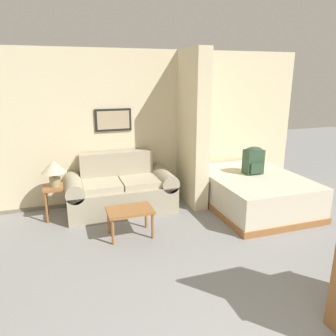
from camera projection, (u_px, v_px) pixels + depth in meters
name	position (u px, v px, depth m)	size (l,w,h in m)	color
wall_back	(138.00, 127.00, 5.73)	(6.21, 0.16, 2.60)	beige
wall_partition_pillar	(192.00, 129.00, 5.52)	(0.24, 0.90, 2.60)	beige
couch	(120.00, 191.00, 5.42)	(1.77, 0.84, 0.93)	tan
coffee_table	(130.00, 213.00, 4.53)	(0.63, 0.43, 0.40)	#996033
side_table	(56.00, 192.00, 5.10)	(0.38, 0.38, 0.52)	#996033
table_lamp	(54.00, 169.00, 4.99)	(0.38, 0.38, 0.41)	tan
bed	(253.00, 191.00, 5.56)	(1.51, 1.95, 0.56)	#996033
backpack	(253.00, 160.00, 5.52)	(0.31, 0.24, 0.46)	#2D4733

